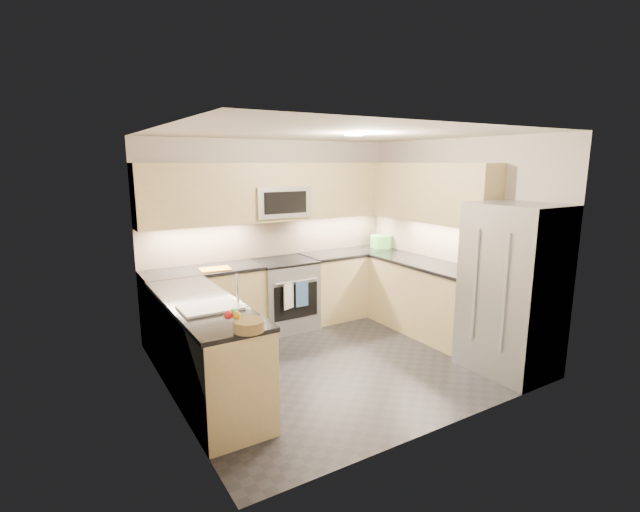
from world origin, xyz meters
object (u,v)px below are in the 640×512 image
Objects in this scene: gas_range at (284,295)px; fruit_basket at (249,326)px; utensil_bowl at (381,241)px; cutting_board at (215,269)px; microwave at (279,201)px; refrigerator at (512,289)px.

gas_range is 3.85× the size of fruit_basket.
utensil_bowl is 2.64m from cutting_board.
microwave reaches higher than gas_range.
microwave is 2.84m from fruit_basket.
cutting_board is at bearing 135.93° from refrigerator.
fruit_basket is (-0.46, -2.14, 0.04)m from cutting_board.
microwave is 1.24m from cutting_board.
utensil_bowl is (1.67, 0.04, 0.58)m from gas_range.
utensil_bowl is 3.83m from fruit_basket.
gas_range is 1.25m from microwave.
gas_range is 1.09m from cutting_board.
microwave is 3.04m from refrigerator.
refrigerator is at bearing -44.07° from cutting_board.
fruit_basket is at bearing -143.80° from utensil_bowl.
utensil_bowl reaches higher than cutting_board.
utensil_bowl is at bearing 2.77° from cutting_board.
gas_range is 2.56× the size of cutting_board.
microwave is at bearing 177.13° from utensil_bowl.
utensil_bowl reaches higher than gas_range.
gas_range is 2.86m from refrigerator.
gas_range is 1.77m from utensil_bowl.
cutting_board is (-2.63, -0.13, -0.09)m from utensil_bowl.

